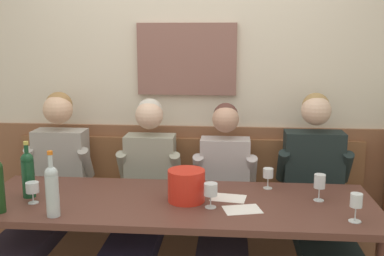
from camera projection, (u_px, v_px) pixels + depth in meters
The scene contains 18 objects.
room_wall_back at pixel (189, 78), 3.54m from camera, with size 6.80×0.12×2.80m.
wood_wainscot_panel at pixel (189, 189), 3.66m from camera, with size 6.80×0.03×1.03m, color brown.
wall_bench at pixel (187, 226), 3.50m from camera, with size 2.70×0.42×0.94m.
dining_table at pixel (175, 212), 2.76m from camera, with size 2.40×0.80×0.75m.
person_center_left_seat at pixel (45, 193), 3.17m from camera, with size 0.49×1.26×1.32m.
person_center_right_seat at pixel (142, 199), 3.11m from camera, with size 0.47×1.25×1.28m.
person_right_seat at pixel (224, 206), 3.05m from camera, with size 0.47×1.25×1.25m.
person_left_seat at pixel (321, 202), 3.01m from camera, with size 0.53×1.25×1.33m.
ice_bucket at pixel (186, 186), 2.72m from camera, with size 0.22×0.22×0.19m, color red.
wine_bottle_amber_mid at pixel (52, 189), 2.47m from camera, with size 0.07×0.07×0.37m.
wine_bottle_green_tall at pixel (28, 173), 2.78m from camera, with size 0.08×0.08×0.35m.
wine_glass_center_rear at pixel (211, 191), 2.61m from camera, with size 0.08×0.08×0.15m.
wine_glass_right_end at pixel (32, 188), 2.68m from camera, with size 0.08×0.08×0.13m.
wine_glass_mid_right at pixel (320, 182), 2.72m from camera, with size 0.07×0.07×0.16m.
wine_glass_center_front at pixel (356, 202), 2.41m from camera, with size 0.07×0.07×0.16m.
wine_glass_mid_left at pixel (268, 174), 2.94m from camera, with size 0.07×0.07×0.14m.
tasting_sheet_left_guest at pixel (242, 210), 2.59m from camera, with size 0.21×0.15×0.00m, color white.
tasting_sheet_right_guest at pixel (228, 198), 2.78m from camera, with size 0.21×0.15×0.00m, color white.
Camera 1 is at (0.33, -2.44, 1.72)m, focal length 42.42 mm.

